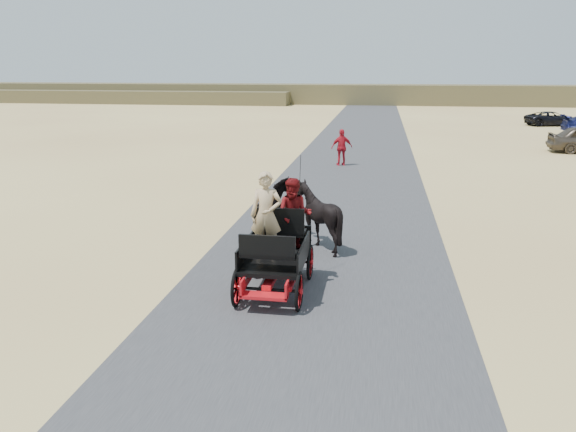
% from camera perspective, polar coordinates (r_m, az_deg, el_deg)
% --- Properties ---
extents(ground, '(140.00, 140.00, 0.00)m').
position_cam_1_polar(ground, '(11.74, 2.68, -7.98)').
color(ground, tan).
extents(road, '(6.00, 140.00, 0.01)m').
position_cam_1_polar(road, '(11.73, 2.68, -7.95)').
color(road, '#38383A').
rests_on(road, ground).
extents(ridge_far, '(140.00, 6.00, 2.40)m').
position_cam_1_polar(ridge_far, '(72.83, 8.55, 12.13)').
color(ridge_far, brown).
rests_on(ridge_far, ground).
extents(ridge_near, '(40.00, 4.00, 1.60)m').
position_cam_1_polar(ridge_near, '(75.59, -15.40, 11.56)').
color(ridge_near, brown).
rests_on(ridge_near, ground).
extents(carriage, '(1.30, 2.40, 0.72)m').
position_cam_1_polar(carriage, '(11.82, -1.26, -5.92)').
color(carriage, black).
rests_on(carriage, ground).
extents(horse_left, '(0.91, 2.01, 1.70)m').
position_cam_1_polar(horse_left, '(14.57, -1.24, 0.15)').
color(horse_left, black).
rests_on(horse_left, ground).
extents(horse_right, '(1.37, 1.54, 1.70)m').
position_cam_1_polar(horse_right, '(14.42, 3.06, -0.02)').
color(horse_right, black).
rests_on(horse_right, ground).
extents(driver_man, '(0.66, 0.43, 1.80)m').
position_cam_1_polar(driver_man, '(11.51, -2.23, 0.10)').
color(driver_man, tan).
rests_on(driver_man, carriage).
extents(passenger_woman, '(0.77, 0.60, 1.58)m').
position_cam_1_polar(passenger_woman, '(11.98, 0.64, 0.15)').
color(passenger_woman, '#660C0F').
rests_on(passenger_woman, carriage).
extents(pedestrian, '(1.09, 0.72, 1.73)m').
position_cam_1_polar(pedestrian, '(26.87, 5.49, 6.95)').
color(pedestrian, red).
rests_on(pedestrian, ground).
extents(car_d, '(4.30, 2.58, 1.12)m').
position_cam_1_polar(car_d, '(49.94, 25.23, 8.94)').
color(car_d, black).
rests_on(car_d, ground).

